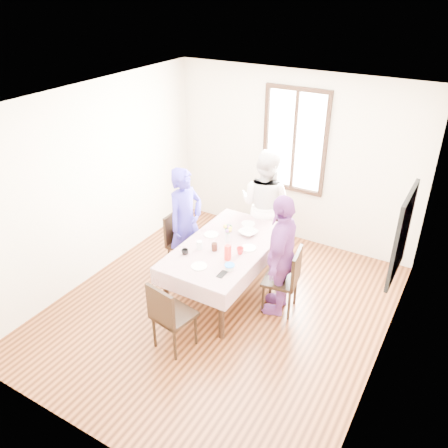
{
  "coord_description": "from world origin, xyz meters",
  "views": [
    {
      "loc": [
        2.44,
        -4.08,
        3.88
      ],
      "look_at": [
        -0.12,
        0.3,
        1.1
      ],
      "focal_mm": 36.73,
      "sensor_mm": 36.0,
      "label": 1
    }
  ],
  "objects_px": {
    "chair_near": "(174,315)",
    "chair_far": "(265,227)",
    "chair_left": "(185,244)",
    "person_right": "(281,255)",
    "dining_table": "(226,270)",
    "person_left": "(185,223)",
    "chair_right": "(281,280)",
    "person_far": "(265,205)"
  },
  "relations": [
    {
      "from": "dining_table",
      "to": "chair_right",
      "type": "xyz_separation_m",
      "value": [
        0.77,
        0.05,
        0.08
      ]
    },
    {
      "from": "chair_left",
      "to": "person_right",
      "type": "distance_m",
      "value": 1.57
    },
    {
      "from": "person_left",
      "to": "chair_near",
      "type": "bearing_deg",
      "value": -139.52
    },
    {
      "from": "dining_table",
      "to": "chair_far",
      "type": "distance_m",
      "value": 1.19
    },
    {
      "from": "chair_left",
      "to": "chair_near",
      "type": "height_order",
      "value": "same"
    },
    {
      "from": "chair_near",
      "to": "person_far",
      "type": "bearing_deg",
      "value": 99.99
    },
    {
      "from": "dining_table",
      "to": "person_far",
      "type": "height_order",
      "value": "person_far"
    },
    {
      "from": "person_far",
      "to": "person_right",
      "type": "height_order",
      "value": "person_far"
    },
    {
      "from": "dining_table",
      "to": "person_right",
      "type": "distance_m",
      "value": 0.88
    },
    {
      "from": "chair_near",
      "to": "dining_table",
      "type": "bearing_deg",
      "value": 99.99
    },
    {
      "from": "chair_left",
      "to": "chair_right",
      "type": "distance_m",
      "value": 1.55
    },
    {
      "from": "chair_near",
      "to": "chair_far",
      "type": "bearing_deg",
      "value": 99.99
    },
    {
      "from": "person_left",
      "to": "chair_right",
      "type": "bearing_deg",
      "value": -82.76
    },
    {
      "from": "chair_far",
      "to": "person_left",
      "type": "bearing_deg",
      "value": 44.62
    },
    {
      "from": "person_left",
      "to": "person_far",
      "type": "height_order",
      "value": "person_far"
    },
    {
      "from": "chair_right",
      "to": "chair_near",
      "type": "relative_size",
      "value": 1.0
    },
    {
      "from": "dining_table",
      "to": "person_left",
      "type": "distance_m",
      "value": 0.88
    },
    {
      "from": "chair_near",
      "to": "chair_right",
      "type": "bearing_deg",
      "value": 68.03
    },
    {
      "from": "chair_near",
      "to": "person_right",
      "type": "relative_size",
      "value": 0.56
    },
    {
      "from": "chair_far",
      "to": "chair_right",
      "type": "bearing_deg",
      "value": 115.29
    },
    {
      "from": "chair_left",
      "to": "chair_right",
      "type": "bearing_deg",
      "value": 85.88
    },
    {
      "from": "chair_right",
      "to": "person_right",
      "type": "distance_m",
      "value": 0.36
    },
    {
      "from": "chair_left",
      "to": "person_left",
      "type": "bearing_deg",
      "value": 89.87
    },
    {
      "from": "dining_table",
      "to": "chair_far",
      "type": "relative_size",
      "value": 1.89
    },
    {
      "from": "chair_near",
      "to": "person_far",
      "type": "relative_size",
      "value": 0.53
    },
    {
      "from": "dining_table",
      "to": "chair_left",
      "type": "xyz_separation_m",
      "value": [
        -0.77,
        0.16,
        0.08
      ]
    },
    {
      "from": "chair_right",
      "to": "chair_far",
      "type": "distance_m",
      "value": 1.37
    },
    {
      "from": "chair_left",
      "to": "person_left",
      "type": "height_order",
      "value": "person_left"
    },
    {
      "from": "chair_right",
      "to": "person_right",
      "type": "xyz_separation_m",
      "value": [
        -0.02,
        0.0,
        0.36
      ]
    },
    {
      "from": "dining_table",
      "to": "person_far",
      "type": "distance_m",
      "value": 1.26
    },
    {
      "from": "chair_right",
      "to": "chair_left",
      "type": "bearing_deg",
      "value": 77.11
    },
    {
      "from": "chair_far",
      "to": "person_left",
      "type": "relative_size",
      "value": 0.56
    },
    {
      "from": "person_far",
      "to": "person_right",
      "type": "distance_m",
      "value": 1.34
    },
    {
      "from": "chair_far",
      "to": "chair_near",
      "type": "xyz_separation_m",
      "value": [
        -0.0,
        -2.37,
        0.0
      ]
    },
    {
      "from": "chair_near",
      "to": "person_left",
      "type": "distance_m",
      "value": 1.58
    },
    {
      "from": "chair_left",
      "to": "person_right",
      "type": "bearing_deg",
      "value": 85.83
    },
    {
      "from": "dining_table",
      "to": "person_far",
      "type": "xyz_separation_m",
      "value": [
        0.0,
        1.16,
        0.48
      ]
    },
    {
      "from": "chair_far",
      "to": "chair_near",
      "type": "height_order",
      "value": "same"
    },
    {
      "from": "dining_table",
      "to": "person_left",
      "type": "bearing_deg",
      "value": 167.88
    },
    {
      "from": "chair_left",
      "to": "person_right",
      "type": "relative_size",
      "value": 0.56
    },
    {
      "from": "chair_near",
      "to": "chair_left",
      "type": "bearing_deg",
      "value": 129.84
    },
    {
      "from": "dining_table",
      "to": "chair_right",
      "type": "distance_m",
      "value": 0.78
    }
  ]
}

